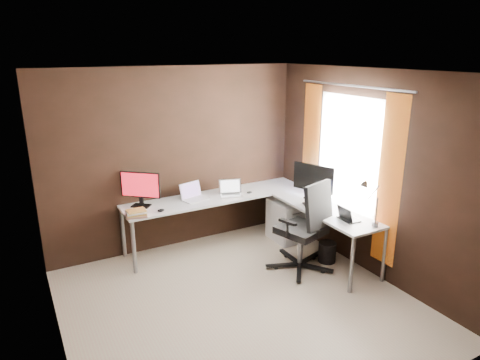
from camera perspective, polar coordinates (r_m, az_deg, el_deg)
name	(u,v)px	position (r m, az deg, el deg)	size (l,w,h in m)	color
room	(264,188)	(4.58, 3.23, -1.11)	(3.60, 3.60, 2.50)	#B4AB8C
desk	(257,205)	(5.81, 2.24, -3.35)	(2.65, 2.25, 0.73)	silver
drawer_pedestal	(287,220)	(6.33, 6.25, -5.34)	(0.42, 0.50, 0.60)	silver
monitor_left	(140,187)	(5.69, -13.14, -0.93)	(0.42, 0.37, 0.46)	black
monitor_right	(314,180)	(5.88, 9.78, 0.05)	(0.26, 0.56, 0.49)	black
laptop_white	(193,196)	(5.89, -6.27, -2.10)	(0.39, 0.32, 0.22)	silver
laptop_silver	(231,192)	(6.03, -1.25, -1.56)	(0.37, 0.31, 0.21)	silver
laptop_black_big	(313,204)	(5.63, 9.66, -3.16)	(0.36, 0.42, 0.23)	black
laptop_black_small	(347,217)	(5.32, 14.12, -4.81)	(0.20, 0.26, 0.17)	black
book_stack	(136,213)	(5.43, -13.65, -4.33)	(0.29, 0.25, 0.08)	#9C6954
mouse_left	(161,210)	(5.52, -10.50, -4.00)	(0.09, 0.06, 0.04)	black
mouse_corner	(249,192)	(6.10, 1.26, -1.66)	(0.09, 0.06, 0.03)	black
desk_lamp	(369,198)	(5.12, 16.87, -2.32)	(0.18, 0.21, 0.54)	slate
office_chair	(303,243)	(5.52, 8.43, -8.37)	(0.67, 0.70, 1.19)	black
wastebasket	(327,252)	(5.84, 11.53, -9.39)	(0.23, 0.23, 0.27)	black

